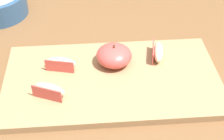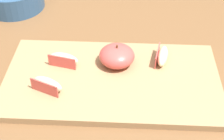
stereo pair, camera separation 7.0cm
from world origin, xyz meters
name	(u,v)px [view 1 (the left image)]	position (x,y,z in m)	size (l,w,h in m)	color
dining_table	(87,109)	(0.00, 0.00, 0.62)	(1.14, 0.87, 0.73)	brown
cutting_board	(112,80)	(0.06, -0.03, 0.74)	(0.46, 0.25, 0.02)	#A37F56
apple_half_skin_up	(114,55)	(0.07, 0.02, 0.77)	(0.08, 0.08, 0.05)	#D14C47
apple_wedge_front	(61,63)	(-0.05, 0.01, 0.76)	(0.07, 0.04, 0.03)	beige
apple_wedge_back	(49,90)	(-0.07, -0.07, 0.76)	(0.07, 0.05, 0.03)	beige
apple_wedge_near_knife	(158,52)	(0.17, 0.03, 0.76)	(0.04, 0.07, 0.03)	beige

